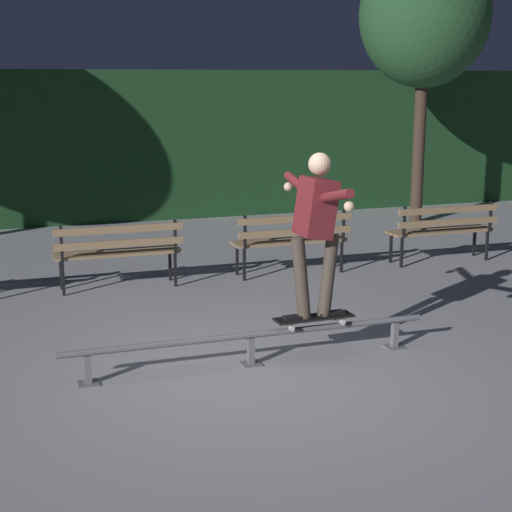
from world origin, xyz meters
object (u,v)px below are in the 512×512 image
skateboard (314,318)px  skateboarder (316,221)px  park_bench_rightmost (443,226)px  park_bench_left_center (119,248)px  grind_rail (251,340)px  tree_far_right (425,16)px  park_bench_right_center (292,237)px

skateboard → skateboarder: size_ratio=0.50×
skateboard → park_bench_rightmost: 4.51m
skateboarder → skateboard: bearing=-177.9°
park_bench_left_center → grind_rail: bearing=-76.3°
tree_far_right → park_bench_left_center: bearing=-153.4°
grind_rail → park_bench_left_center: size_ratio=2.21×
grind_rail → park_bench_rightmost: park_bench_rightmost is taller
park_bench_right_center → tree_far_right: 5.64m
grind_rail → skateboard: 0.65m
skateboarder → park_bench_rightmost: skateboarder is taller
grind_rail → skateboarder: size_ratio=2.27×
skateboard → park_bench_left_center: (-1.38, 3.08, 0.14)m
park_bench_rightmost → skateboarder: bearing=-136.9°
park_bench_left_center → park_bench_right_center: same height
grind_rail → park_bench_left_center: park_bench_left_center is taller
grind_rail → park_bench_rightmost: size_ratio=2.21×
grind_rail → tree_far_right: (5.19, 6.04, 3.45)m
park_bench_left_center → park_bench_right_center: bearing=0.0°
skateboarder → park_bench_right_center: size_ratio=0.97×
park_bench_right_center → park_bench_rightmost: (2.34, 0.00, 0.00)m
skateboard → park_bench_rightmost: bearing=43.0°
grind_rail → park_bench_rightmost: bearing=38.1°
skateboard → tree_far_right: bearing=53.0°
skateboarder → tree_far_right: size_ratio=0.31×
grind_rail → skateboard: skateboard is taller
park_bench_rightmost → tree_far_right: size_ratio=0.32×
tree_far_right → park_bench_rightmost: bearing=-113.0°
grind_rail → skateboarder: bearing=0.0°
grind_rail → park_bench_right_center: size_ratio=2.21×
park_bench_left_center → tree_far_right: 7.35m
skateboard → tree_far_right: size_ratio=0.16×
park_bench_rightmost → tree_far_right: (1.26, 2.97, 3.16)m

